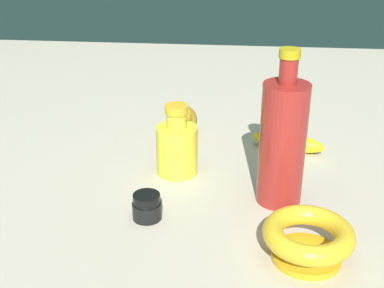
{
  "coord_description": "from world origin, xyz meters",
  "views": [
    {
      "loc": [
        -0.84,
        -0.08,
        0.47
      ],
      "look_at": [
        0.0,
        0.0,
        0.07
      ],
      "focal_mm": 48.38,
      "sensor_mm": 36.0,
      "label": 1
    }
  ],
  "objects_px": {
    "banana": "(288,142)",
    "cat_figurine": "(183,120)",
    "bottle_short": "(177,147)",
    "nail_polish_jar": "(147,207)",
    "bottle_tall": "(283,142)",
    "bowl": "(308,238)"
  },
  "relations": [
    {
      "from": "cat_figurine",
      "to": "bottle_short",
      "type": "bearing_deg",
      "value": -177.25
    },
    {
      "from": "bottle_short",
      "to": "nail_polish_jar",
      "type": "bearing_deg",
      "value": 169.62
    },
    {
      "from": "nail_polish_jar",
      "to": "bottle_tall",
      "type": "xyz_separation_m",
      "value": [
        0.08,
        -0.22,
        0.09
      ]
    },
    {
      "from": "bottle_tall",
      "to": "banana",
      "type": "xyz_separation_m",
      "value": [
        0.2,
        -0.03,
        -0.09
      ]
    },
    {
      "from": "banana",
      "to": "cat_figurine",
      "type": "relative_size",
      "value": 1.13
    },
    {
      "from": "nail_polish_jar",
      "to": "cat_figurine",
      "type": "relative_size",
      "value": 0.36
    },
    {
      "from": "bottle_short",
      "to": "cat_figurine",
      "type": "bearing_deg",
      "value": 2.75
    },
    {
      "from": "nail_polish_jar",
      "to": "banana",
      "type": "distance_m",
      "value": 0.37
    },
    {
      "from": "banana",
      "to": "cat_figurine",
      "type": "xyz_separation_m",
      "value": [
        0.05,
        0.22,
        0.02
      ]
    },
    {
      "from": "banana",
      "to": "cat_figurine",
      "type": "height_order",
      "value": "cat_figurine"
    },
    {
      "from": "bottle_tall",
      "to": "bottle_short",
      "type": "xyz_separation_m",
      "value": [
        0.08,
        0.19,
        -0.06
      ]
    },
    {
      "from": "bottle_short",
      "to": "bottle_tall",
      "type": "bearing_deg",
      "value": -114.04
    },
    {
      "from": "bowl",
      "to": "bottle_short",
      "type": "bearing_deg",
      "value": 41.83
    },
    {
      "from": "nail_polish_jar",
      "to": "banana",
      "type": "relative_size",
      "value": 0.32
    },
    {
      "from": "bottle_tall",
      "to": "cat_figurine",
      "type": "height_order",
      "value": "bottle_tall"
    },
    {
      "from": "banana",
      "to": "bowl",
      "type": "height_order",
      "value": "bowl"
    },
    {
      "from": "bottle_short",
      "to": "cat_figurine",
      "type": "relative_size",
      "value": 1.02
    },
    {
      "from": "bottle_tall",
      "to": "bowl",
      "type": "bearing_deg",
      "value": -168.81
    },
    {
      "from": "bottle_tall",
      "to": "bowl",
      "type": "height_order",
      "value": "bottle_tall"
    },
    {
      "from": "banana",
      "to": "bowl",
      "type": "bearing_deg",
      "value": -70.46
    },
    {
      "from": "bottle_tall",
      "to": "banana",
      "type": "height_order",
      "value": "bottle_tall"
    },
    {
      "from": "banana",
      "to": "bowl",
      "type": "distance_m",
      "value": 0.36
    }
  ]
}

